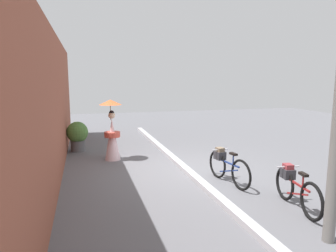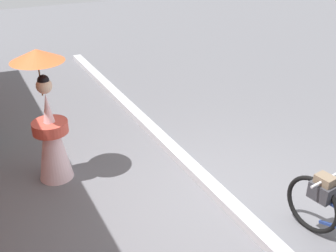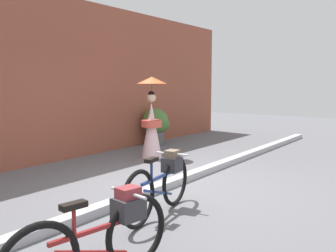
{
  "view_description": "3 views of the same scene",
  "coord_description": "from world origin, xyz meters",
  "px_view_note": "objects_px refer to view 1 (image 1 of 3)",
  "views": [
    {
      "loc": [
        -7.8,
        2.65,
        2.53
      ],
      "look_at": [
        0.47,
        0.34,
        1.19
      ],
      "focal_mm": 32.54,
      "sensor_mm": 36.0,
      "label": 1
    },
    {
      "loc": [
        -3.5,
        2.65,
        3.36
      ],
      "look_at": [
        0.58,
        0.56,
        1.03
      ],
      "focal_mm": 43.7,
      "sensor_mm": 36.0,
      "label": 2
    },
    {
      "loc": [
        -5.08,
        -3.58,
        1.73
      ],
      "look_at": [
        0.51,
        0.5,
        0.94
      ],
      "focal_mm": 39.74,
      "sensor_mm": 36.0,
      "label": 3
    }
  ],
  "objects_px": {
    "bicycle_near_officer": "(227,165)",
    "person_with_parasol": "(112,132)",
    "potted_plant_by_door": "(78,135)",
    "bicycle_far_side": "(295,187)"
  },
  "relations": [
    {
      "from": "potted_plant_by_door",
      "to": "bicycle_far_side",
      "type": "bearing_deg",
      "value": -145.73
    },
    {
      "from": "bicycle_near_officer",
      "to": "person_with_parasol",
      "type": "distance_m",
      "value": 3.87
    },
    {
      "from": "bicycle_near_officer",
      "to": "person_with_parasol",
      "type": "relative_size",
      "value": 0.89
    },
    {
      "from": "person_with_parasol",
      "to": "potted_plant_by_door",
      "type": "distance_m",
      "value": 1.88
    },
    {
      "from": "bicycle_near_officer",
      "to": "potted_plant_by_door",
      "type": "bearing_deg",
      "value": 38.66
    },
    {
      "from": "bicycle_far_side",
      "to": "potted_plant_by_door",
      "type": "xyz_separation_m",
      "value": [
        6.15,
        4.19,
        0.17
      ]
    },
    {
      "from": "bicycle_near_officer",
      "to": "person_with_parasol",
      "type": "xyz_separation_m",
      "value": [
        2.92,
        2.5,
        0.47
      ]
    },
    {
      "from": "bicycle_near_officer",
      "to": "person_with_parasol",
      "type": "bearing_deg",
      "value": 40.55
    },
    {
      "from": "bicycle_far_side",
      "to": "potted_plant_by_door",
      "type": "relative_size",
      "value": 1.59
    },
    {
      "from": "bicycle_near_officer",
      "to": "potted_plant_by_door",
      "type": "relative_size",
      "value": 1.61
    }
  ]
}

